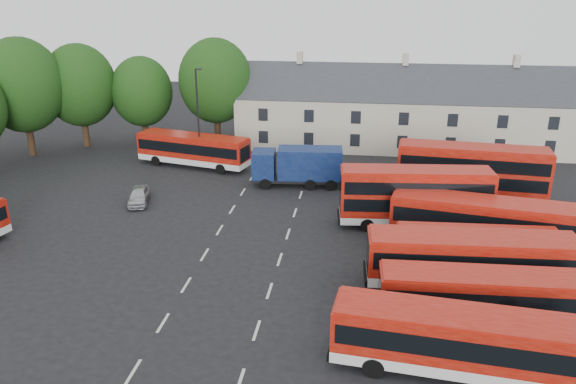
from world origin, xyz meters
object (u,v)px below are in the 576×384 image
object	(u,v)px
lamppost	(198,116)
bus_dd_south	(415,194)
silver_car	(139,196)
box_truck	(299,165)
bus_row_a	(457,338)

from	to	relation	value
lamppost	bus_dd_south	bearing A→B (deg)	-30.70
lamppost	silver_car	bearing A→B (deg)	-103.62
bus_dd_south	silver_car	distance (m)	21.83
bus_dd_south	box_truck	world-z (taller)	bus_dd_south
bus_row_a	box_truck	bearing A→B (deg)	118.28
bus_row_a	silver_car	bearing A→B (deg)	146.49
silver_car	lamppost	bearing A→B (deg)	61.28
bus_dd_south	lamppost	world-z (taller)	lamppost
silver_car	lamppost	size ratio (longest dim) A/B	0.40
box_truck	silver_car	size ratio (longest dim) A/B	2.09
bus_dd_south	lamppost	bearing A→B (deg)	144.37
bus_dd_south	silver_car	xyz separation A→B (m)	(-21.69, 1.68, -1.87)
bus_row_a	lamppost	distance (m)	34.68
silver_car	bus_dd_south	bearing A→B (deg)	-19.53
box_truck	silver_car	bearing A→B (deg)	-158.69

